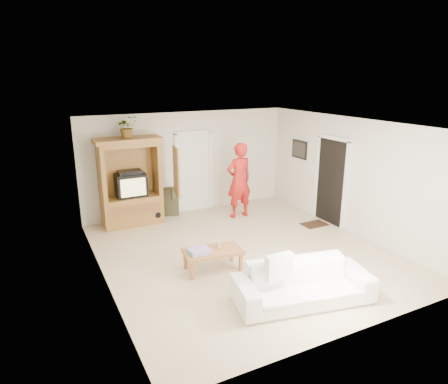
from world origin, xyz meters
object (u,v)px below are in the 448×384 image
at_px(armoire, 132,187).
at_px(sofa, 303,283).
at_px(coffee_table, 213,253).
at_px(man, 239,180).

xyz_separation_m(armoire, sofa, (1.51, -4.67, -0.59)).
height_order(armoire, coffee_table, armoire).
distance_m(man, coffee_table, 3.03).
bearing_deg(man, coffee_table, 47.49).
xyz_separation_m(sofa, coffee_table, (-0.82, 1.61, 0.03)).
bearing_deg(sofa, coffee_table, 128.07).
bearing_deg(sofa, man, 86.87).
bearing_deg(coffee_table, sofa, -56.97).
bearing_deg(man, sofa, 71.13).
distance_m(armoire, sofa, 4.94).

